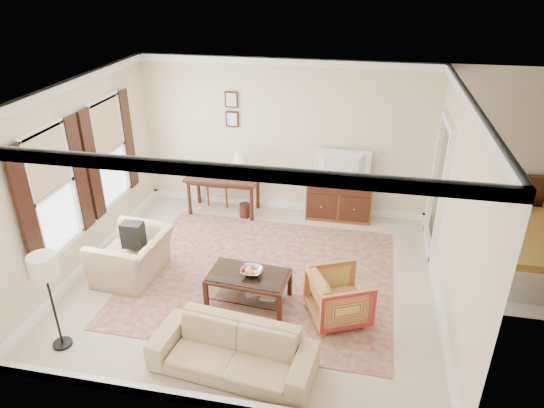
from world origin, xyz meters
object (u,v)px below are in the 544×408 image
(coffee_table, at_px, (249,281))
(sofa, at_px, (233,345))
(tv, at_px, (342,157))
(sideboard, at_px, (339,200))
(club_armchair, at_px, (131,249))
(writing_desk, at_px, (223,181))
(striped_armchair, at_px, (339,295))

(coffee_table, height_order, sofa, sofa)
(tv, bearing_deg, sideboard, -90.00)
(sofa, bearing_deg, club_armchair, 148.98)
(tv, bearing_deg, writing_desk, 4.28)
(sideboard, height_order, coffee_table, sideboard)
(tv, bearing_deg, coffee_table, 69.41)
(coffee_table, relative_size, striped_armchair, 1.51)
(sideboard, relative_size, tv, 1.20)
(tv, distance_m, sofa, 4.31)
(sideboard, bearing_deg, club_armchair, -139.11)
(coffee_table, bearing_deg, striped_armchair, -4.61)
(tv, height_order, striped_armchair, tv)
(tv, xyz_separation_m, club_armchair, (-2.96, -2.54, -0.76))
(writing_desk, height_order, club_armchair, club_armchair)
(writing_desk, bearing_deg, sideboard, 4.80)
(writing_desk, relative_size, tv, 1.38)
(sideboard, relative_size, striped_armchair, 1.55)
(sofa, bearing_deg, coffee_table, 102.40)
(sideboard, bearing_deg, coffee_table, -110.46)
(striped_armchair, distance_m, sofa, 1.66)
(sideboard, xyz_separation_m, club_armchair, (-2.96, -2.56, 0.12))
(club_armchair, distance_m, sofa, 2.57)
(writing_desk, relative_size, sofa, 0.71)
(club_armchair, bearing_deg, tv, 135.48)
(sideboard, xyz_separation_m, tv, (0.00, -0.02, 0.87))
(tv, height_order, sofa, tv)
(writing_desk, distance_m, sideboard, 2.22)
(coffee_table, relative_size, club_armchair, 1.06)
(sideboard, distance_m, striped_armchair, 2.95)
(sideboard, bearing_deg, tv, -90.00)
(sideboard, bearing_deg, striped_armchair, -85.67)
(tv, distance_m, club_armchair, 3.97)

